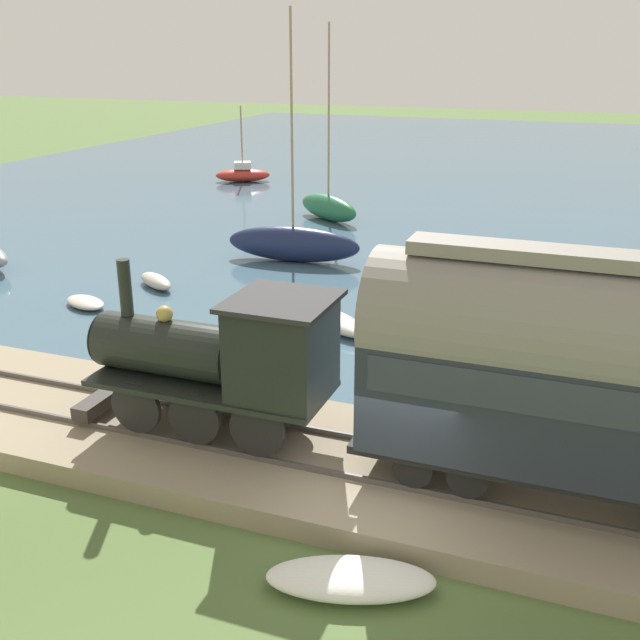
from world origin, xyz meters
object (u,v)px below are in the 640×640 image
sailboat_green (328,206)px  rowboat_far_out (85,302)px  passenger_coach (589,370)px  rowboat_near_shore (156,281)px  beached_dinghy (351,579)px  rowboat_mid_harbor (338,322)px  sailboat_red (243,174)px  sailboat_navy (293,243)px  steam_locomotive (226,354)px

sailboat_green → rowboat_far_out: 16.13m
sailboat_green → rowboat_far_out: sailboat_green is taller
passenger_coach → sailboat_green: 26.56m
rowboat_near_shore → beached_dinghy: rowboat_near_shore is taller
rowboat_near_shore → rowboat_mid_harbor: 7.97m
passenger_coach → sailboat_red: (31.88, 22.47, -2.64)m
sailboat_red → sailboat_navy: bearing=-175.5°
sailboat_red → sailboat_navy: 19.96m
sailboat_green → rowboat_near_shore: (-13.06, 2.04, -0.46)m
sailboat_red → rowboat_near_shore: size_ratio=2.25×
rowboat_far_out → sailboat_navy: bearing=-5.2°
rowboat_mid_harbor → rowboat_far_out: bearing=134.5°
steam_locomotive → sailboat_green: (22.92, 6.09, -1.68)m
rowboat_near_shore → rowboat_mid_harbor: rowboat_mid_harbor is taller
sailboat_red → beached_dinghy: sailboat_red is taller
passenger_coach → rowboat_near_shore: (9.86, 15.23, -2.89)m
steam_locomotive → sailboat_green: 23.78m
beached_dinghy → passenger_coach: bearing=-45.4°
sailboat_green → rowboat_mid_harbor: (-14.84, -5.72, -0.45)m
steam_locomotive → rowboat_near_shore: steam_locomotive is taller
sailboat_navy → rowboat_mid_harbor: bearing=-152.5°
steam_locomotive → sailboat_red: size_ratio=1.18×
passenger_coach → beached_dinghy: size_ratio=2.72×
sailboat_red → rowboat_far_out: size_ratio=2.34×
sailboat_red → rowboat_far_out: bearing=166.3°
sailboat_green → sailboat_navy: bearing=-136.6°
rowboat_near_shore → rowboat_mid_harbor: (-1.78, -7.76, 0.01)m
sailboat_green → rowboat_near_shore: 13.23m
sailboat_navy → rowboat_mid_harbor: 8.19m
steam_locomotive → rowboat_mid_harbor: (8.08, 0.37, -2.13)m
steam_locomotive → rowboat_mid_harbor: 8.37m
steam_locomotive → sailboat_navy: (14.98, 4.74, -1.61)m
sailboat_navy → beached_dinghy: size_ratio=3.28×
rowboat_far_out → sailboat_red: bearing=38.3°
rowboat_far_out → beached_dinghy: beached_dinghy is taller
steam_locomotive → rowboat_far_out: steam_locomotive is taller
sailboat_navy → beached_dinghy: bearing=-159.7°
sailboat_navy → rowboat_near_shore: size_ratio=4.55×
rowboat_far_out → beached_dinghy: 16.63m
sailboat_navy → beached_dinghy: sailboat_navy is taller
steam_locomotive → rowboat_far_out: size_ratio=2.76×
rowboat_far_out → rowboat_near_shore: bearing=3.1°
rowboat_near_shore → rowboat_far_out: (-2.76, 1.07, -0.08)m
rowboat_near_shore → passenger_coach: bearing=-89.4°
rowboat_mid_harbor → sailboat_green: bearing=59.3°
rowboat_near_shore → rowboat_far_out: bearing=-167.6°
sailboat_navy → rowboat_mid_harbor: sailboat_navy is taller
sailboat_navy → rowboat_far_out: sailboat_navy is taller
rowboat_mid_harbor → steam_locomotive: bearing=-139.2°
sailboat_red → rowboat_mid_harbor: bearing=-175.5°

